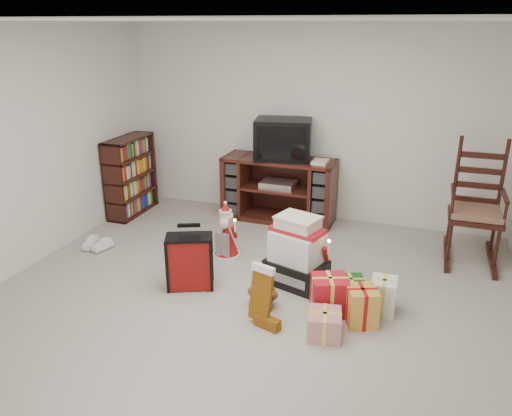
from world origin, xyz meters
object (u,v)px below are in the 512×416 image
Objects in this scene: teddy_bear at (264,290)px; sneaker_pair at (97,246)px; gift_pile at (297,255)px; santa_figurine at (314,259)px; crt_television at (283,139)px; rocking_chair at (474,217)px; gift_cluster at (347,301)px; mrs_claus_figurine at (226,236)px; bookshelf at (131,177)px; red_suitcase at (190,262)px; tv_stand at (279,189)px.

sneaker_pair is (-2.23, 0.51, -0.10)m from teddy_bear.
gift_pile is 0.19m from santa_figurine.
teddy_bear is 0.43× the size of crt_television.
rocking_chair is at bearing 37.21° from santa_figurine.
gift_cluster is at bearing -123.37° from rocking_chair.
teddy_bear is at bearing -49.15° from mrs_claus_figurine.
teddy_bear is at bearing -92.92° from gift_pile.
rocking_chair reaches higher than gift_pile.
bookshelf is 3.65m from gift_cluster.
red_suitcase reaches higher than teddy_bear.
santa_figurine is 1.05× the size of mrs_claus_figurine.
santa_figurine is at bearing 3.33° from sneaker_pair.
crt_television is (-0.80, 1.55, 0.84)m from santa_figurine.
tv_stand is at bearing 118.43° from santa_figurine.
bookshelf is 2.36m from red_suitcase.
red_suitcase is 0.77m from mrs_claus_figurine.
rocking_chair is 2.44m from crt_television.
santa_figurine reaches higher than teddy_bear.
gift_pile is at bearing 1.42° from sneaker_pair.
teddy_bear is 2.29m from sneaker_pair.
gift_pile is 0.73m from gift_cluster.
tv_stand is at bearing 12.01° from bookshelf.
tv_stand is 2.20m from teddy_bear.
mrs_claus_figurine is 1.67m from gift_cluster.
red_suitcase is at bearing 174.96° from teddy_bear.
santa_figurine is at bearing -21.85° from bookshelf.
crt_television is at bearing 170.58° from rocking_chair.
sneaker_pair is (-1.44, 0.45, -0.24)m from red_suitcase.
rocking_chair is at bearing 42.89° from teddy_bear.
santa_figurine reaches higher than mrs_claus_figurine.
crt_television is (-1.22, 2.05, 0.96)m from gift_cluster.
gift_cluster is 1.20× the size of crt_television.
tv_stand is 2.28× the size of red_suitcase.
tv_stand is 4.60× the size of sneaker_pair.
sneaker_pair is (-2.41, 0.02, -0.27)m from gift_pile.
crt_television is (0.26, 1.30, 0.85)m from mrs_claus_figurine.
mrs_claus_figurine is 1.55m from sneaker_pair.
gift_cluster is (0.77, 0.08, -0.01)m from teddy_bear.
gift_cluster is (1.56, 0.01, -0.14)m from red_suitcase.
gift_pile is at bearing 69.48° from teddy_bear.
rocking_chair is 1.93m from santa_figurine.
santa_figurine is at bearing 59.30° from teddy_bear.
gift_pile is at bearing -20.55° from mrs_claus_figurine.
bookshelf is 2.15m from crt_television.
tv_stand is 2.08× the size of gift_pile.
bookshelf is at bearing 103.76° from sneaker_pair.
sneaker_pair is at bearing 139.87° from red_suitcase.
crt_television is (-0.46, 2.13, 0.95)m from teddy_bear.
tv_stand is 2.40m from rocking_chair.
tv_stand reaches higher than santa_figurine.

